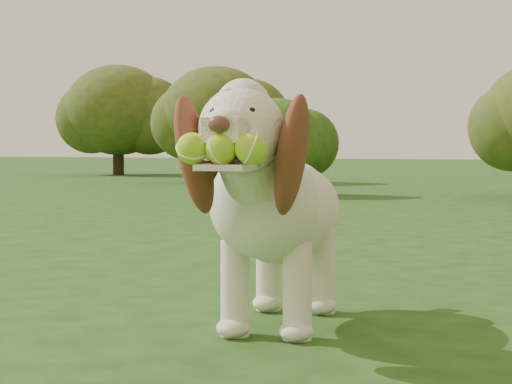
% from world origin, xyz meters
% --- Properties ---
extents(ground, '(80.00, 80.00, 0.00)m').
position_xyz_m(ground, '(0.00, 0.00, 0.00)').
color(ground, '#1D4012').
rests_on(ground, ground).
extents(dog, '(0.56, 1.24, 0.81)m').
position_xyz_m(dog, '(-0.26, -0.45, 0.43)').
color(dog, white).
rests_on(dog, ground).
extents(shrub_a, '(1.18, 1.18, 1.23)m').
position_xyz_m(shrub_a, '(-3.50, 6.80, 0.72)').
color(shrub_a, '#382314').
rests_on(shrub_a, ground).
extents(shrub_g, '(2.34, 2.34, 2.42)m').
position_xyz_m(shrub_g, '(-9.97, 12.70, 1.42)').
color(shrub_g, '#382314').
rests_on(shrub_g, ground).
extents(shrub_e, '(1.94, 1.94, 2.01)m').
position_xyz_m(shrub_e, '(-6.11, 10.08, 1.18)').
color(shrub_e, '#382314').
rests_on(shrub_e, ground).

